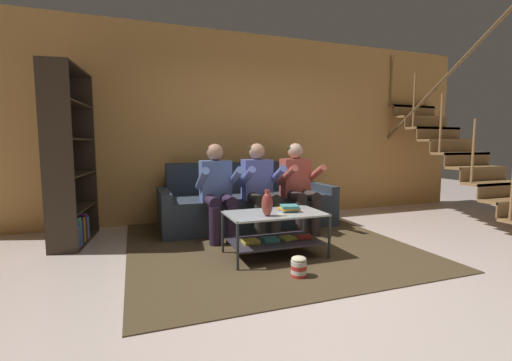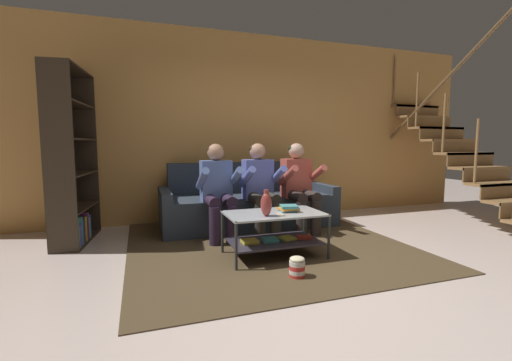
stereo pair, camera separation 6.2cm
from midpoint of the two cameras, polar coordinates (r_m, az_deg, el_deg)
The scene contains 13 objects.
ground at distance 3.49m, azimuth 10.30°, elevation -13.80°, with size 16.80×16.80×0.00m, color beige.
back_partition at distance 5.56m, azimuth -2.39°, elevation 8.83°, with size 8.40×0.12×2.90m, color tan.
staircase_run at distance 6.44m, azimuth 29.79°, elevation 5.23°, with size 0.97×2.83×3.03m.
couch at distance 4.96m, azimuth -1.90°, elevation -4.14°, with size 2.46×0.91×0.91m.
person_seated_left at distance 4.25m, azimuth -6.82°, elevation -1.09°, with size 0.50×0.58×1.19m.
person_seated_middle at distance 4.40m, azimuth 0.27°, elevation -0.76°, with size 0.50×0.58×1.19m.
person_seated_right at distance 4.62m, azimuth 6.77°, elevation -0.47°, with size 0.50×0.58×1.19m.
coffee_table at distance 3.62m, azimuth 2.63°, elevation -7.94°, with size 1.01×0.58×0.47m.
area_rug at distance 4.25m, azimuth 0.60°, elevation -10.01°, with size 3.11×3.35×0.01m.
vase at distance 3.40m, azimuth 1.35°, elevation -3.90°, with size 0.11×0.11×0.26m.
book_stack at distance 3.65m, azimuth 5.04°, elevation -4.61°, with size 0.21×0.21×0.07m.
bookshelf at distance 4.61m, azimuth -29.29°, elevation 0.74°, with size 0.44×1.05×2.07m.
popcorn_tub at distance 3.15m, azimuth 6.57°, elevation -14.10°, with size 0.14×0.14×0.19m.
Camera 1 is at (-1.70, -2.82, 1.18)m, focal length 24.00 mm.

